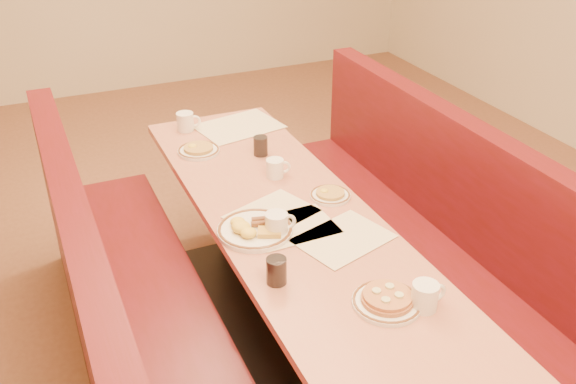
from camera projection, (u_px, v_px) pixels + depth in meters
name	position (u px, v px, depth m)	size (l,w,h in m)	color
ground	(293.00, 348.00, 3.15)	(8.00, 8.00, 0.00)	#9E6647
diner_table	(293.00, 287.00, 2.96)	(0.70, 2.50, 0.75)	black
booth_left	(135.00, 333.00, 2.71)	(0.55, 2.50, 1.05)	#4C3326
booth_right	(425.00, 253.00, 3.23)	(0.55, 2.50, 1.05)	#4C3326
placemat_near_left	(293.00, 227.00, 2.71)	(0.35, 0.26, 0.00)	beige
placemat_near_right	(343.00, 238.00, 2.63)	(0.37, 0.28, 0.00)	beige
placemat_far_left	(272.00, 214.00, 2.80)	(0.36, 0.27, 0.00)	beige
placemat_far_right	(239.00, 126.00, 3.64)	(0.45, 0.33, 0.00)	beige
pancake_plate	(387.00, 300.00, 2.26)	(0.25, 0.25, 0.06)	white
eggs_plate	(254.00, 229.00, 2.67)	(0.32, 0.32, 0.06)	white
extra_plate_mid	(330.00, 195.00, 2.93)	(0.19, 0.19, 0.04)	white
extra_plate_far	(198.00, 150.00, 3.34)	(0.22, 0.22, 0.04)	white
coffee_mug_a	(426.00, 296.00, 2.23)	(0.13, 0.09, 0.10)	white
coffee_mug_b	(277.00, 224.00, 2.64)	(0.13, 0.09, 0.10)	white
coffee_mug_c	(276.00, 168.00, 3.09)	(0.12, 0.09, 0.09)	white
coffee_mug_d	(186.00, 121.00, 3.57)	(0.13, 0.10, 0.10)	white
soda_tumbler_near	(276.00, 271.00, 2.36)	(0.08, 0.08, 0.11)	black
soda_tumbler_mid	(261.00, 146.00, 3.30)	(0.07, 0.07, 0.10)	black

